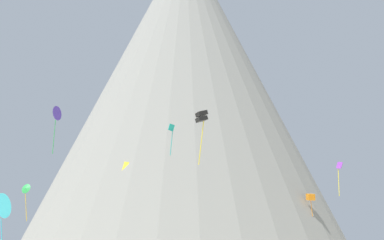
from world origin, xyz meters
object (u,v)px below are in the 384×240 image
kite_teal_mid (171,132)px  kite_indigo_mid (56,114)px  rock_massif (187,101)px  kite_gold_low (150,196)px  kite_violet_mid (339,171)px  kite_orange_low (311,197)px  kite_rainbow_mid (223,139)px  kite_cyan_low (4,206)px  kite_black_mid (202,117)px  kite_yellow_mid (125,169)px  kite_green_low (26,190)px

kite_teal_mid → kite_indigo_mid: bearing=175.3°
rock_massif → kite_gold_low: 22.86m
kite_gold_low → kite_violet_mid: (27.62, -12.66, 1.96)m
kite_violet_mid → kite_teal_mid: 24.16m
kite_indigo_mid → kite_orange_low: bearing=137.4°
kite_rainbow_mid → kite_cyan_low: 40.76m
kite_black_mid → kite_gold_low: bearing=-11.1°
rock_massif → kite_indigo_mid: rock_massif is taller
kite_cyan_low → kite_yellow_mid: bearing=-70.7°
kite_yellow_mid → kite_violet_mid: bearing=50.7°
kite_gold_low → kite_rainbow_mid: (11.94, -4.21, 8.29)m
kite_violet_mid → kite_orange_low: kite_violet_mid is taller
kite_indigo_mid → kite_cyan_low: 18.67m
kite_violet_mid → rock_massif: bearing=54.5°
kite_yellow_mid → kite_teal_mid: bearing=-0.8°
kite_violet_mid → kite_green_low: kite_violet_mid is taller
rock_massif → kite_rainbow_mid: rock_massif is taller
kite_orange_low → kite_teal_mid: 26.48m
kite_yellow_mid → kite_green_low: kite_yellow_mid is taller
kite_indigo_mid → kite_green_low: size_ratio=1.25×
kite_gold_low → kite_green_low: kite_gold_low is taller
kite_cyan_low → kite_orange_low: (33.12, 32.34, 3.70)m
kite_violet_mid → kite_green_low: bearing=110.8°
kite_green_low → kite_cyan_low: size_ratio=0.70×
rock_massif → kite_violet_mid: bearing=-47.2°
kite_violet_mid → kite_rainbow_mid: bearing=73.4°
rock_massif → kite_yellow_mid: bearing=-109.0°
kite_indigo_mid → kite_teal_mid: bearing=114.2°
kite_teal_mid → kite_cyan_low: bearing=-142.2°
rock_massif → kite_cyan_low: rock_massif is taller
rock_massif → kite_rainbow_mid: 20.24m
kite_black_mid → kite_cyan_low: (-18.02, -3.43, -9.01)m
kite_gold_low → kite_yellow_mid: kite_yellow_mid is taller
kite_indigo_mid → kite_orange_low: kite_indigo_mid is taller
kite_gold_low → kite_teal_mid: size_ratio=1.28×
kite_indigo_mid → kite_green_low: (-4.64, 4.02, -8.83)m
kite_cyan_low → kite_violet_mid: bearing=-113.8°
kite_cyan_low → kite_teal_mid: size_ratio=1.72×
kite_gold_low → kite_violet_mid: size_ratio=1.07×
rock_massif → kite_violet_mid: (22.43, -24.20, -17.08)m
kite_black_mid → kite_teal_mid: bearing=-7.8°
rock_massif → kite_rainbow_mid: size_ratio=17.43×
kite_indigo_mid → kite_orange_low: (33.42, 18.33, -8.64)m
rock_massif → kite_orange_low: (19.66, -16.40, -19.90)m
kite_gold_low → kite_teal_mid: bearing=90.7°
kite_yellow_mid → kite_cyan_low: kite_yellow_mid is taller
kite_green_low → kite_teal_mid: 20.09m
kite_indigo_mid → kite_rainbow_mid: kite_rainbow_mid is taller
kite_indigo_mid → kite_yellow_mid: bearing=173.0°
kite_violet_mid → kite_cyan_low: (-35.89, -24.54, -6.52)m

